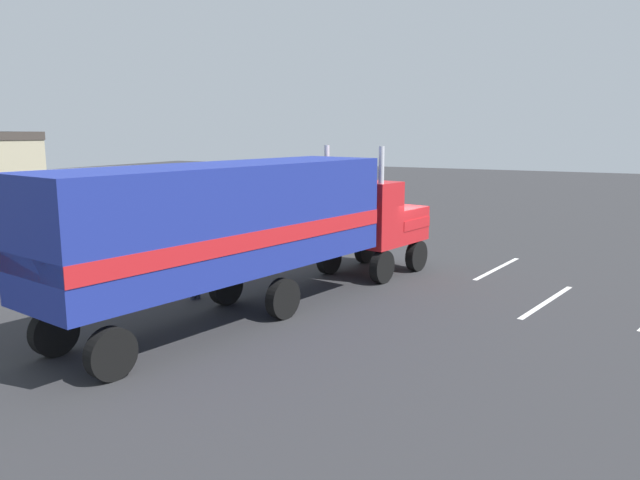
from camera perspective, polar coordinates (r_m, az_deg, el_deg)
ground_plane at (r=22.57m, az=6.35°, el=-2.74°), size 120.00×120.00×0.00m
lane_stripe_near at (r=23.49m, az=16.09°, el=-2.55°), size 4.38×0.81×0.01m
lane_stripe_mid at (r=19.48m, az=20.27°, el=-5.38°), size 4.35×1.01×0.01m
semi_truck at (r=17.03m, az=-6.06°, el=1.71°), size 14.37×5.21×4.50m
person_bystander at (r=18.75m, az=-11.59°, el=-2.73°), size 0.43×0.48×1.63m
parked_bus at (r=26.40m, az=-24.51°, el=2.83°), size 11.29×4.84×3.40m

